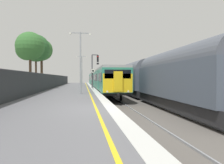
{
  "coord_description": "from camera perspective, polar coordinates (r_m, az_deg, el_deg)",
  "views": [
    {
      "loc": [
        -0.95,
        -9.81,
        1.46
      ],
      "look_at": [
        1.88,
        10.12,
        1.07
      ],
      "focal_mm": 32.36,
      "sensor_mm": 36.0,
      "label": 1
    }
  ],
  "objects": [
    {
      "name": "platform_lamp_mid",
      "position": [
        18.96,
        -8.91,
        6.87
      ],
      "size": [
        2.0,
        0.2,
        5.72
      ],
      "color": "#93999E",
      "rests_on": "ground"
    },
    {
      "name": "background_tree_right",
      "position": [
        35.6,
        -20.86,
        8.78
      ],
      "size": [
        4.46,
        4.46,
        8.6
      ],
      "color": "#473323",
      "rests_on": "ground"
    },
    {
      "name": "background_tree_centre",
      "position": [
        39.61,
        -19.16,
        8.4
      ],
      "size": [
        4.01,
        4.01,
        8.68
      ],
      "color": "#473323",
      "rests_on": "ground"
    },
    {
      "name": "speed_limit_sign",
      "position": [
        25.44,
        -5.39,
        1.66
      ],
      "size": [
        0.59,
        0.08,
        2.68
      ],
      "color": "#59595B",
      "rests_on": "ground"
    },
    {
      "name": "ground",
      "position": [
        10.65,
        11.98,
        -10.13
      ],
      "size": [
        17.4,
        110.0,
        1.21
      ],
      "color": "slate"
    },
    {
      "name": "commuter_train_at_platform",
      "position": [
        38.5,
        -3.56,
        0.82
      ],
      "size": [
        2.83,
        41.8,
        3.81
      ],
      "color": "#2D846B",
      "rests_on": "ground"
    },
    {
      "name": "freight_train_adjacent_track",
      "position": [
        22.3,
        10.34,
        1.23
      ],
      "size": [
        2.6,
        26.99,
        4.61
      ],
      "color": "#232326",
      "rests_on": "ground"
    },
    {
      "name": "signal_gantry",
      "position": [
        30.4,
        -5.13,
        4.24
      ],
      "size": [
        1.1,
        0.24,
        5.0
      ],
      "color": "#47474C",
      "rests_on": "ground"
    },
    {
      "name": "background_tree_left",
      "position": [
        29.72,
        -22.37,
        9.05
      ],
      "size": [
        3.79,
        3.78,
        7.67
      ],
      "color": "#473323",
      "rests_on": "ground"
    },
    {
      "name": "platform_lamp_far",
      "position": [
        38.02,
        -8.5,
        3.87
      ],
      "size": [
        2.0,
        0.2,
        5.59
      ],
      "color": "#93999E",
      "rests_on": "ground"
    }
  ]
}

